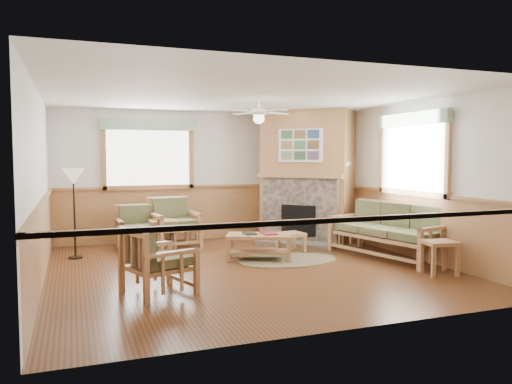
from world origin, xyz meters
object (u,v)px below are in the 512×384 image
object	(u,v)px
sofa	(387,230)
footstool	(291,242)
armchair_left	(159,260)
floor_lamp_right	(340,204)
floor_lamp_left	(74,213)
end_table_sofa	(439,258)
armchair_back_right	(175,222)
armchair_back_left	(138,228)
coffee_table	(259,247)
end_table_chairs	(163,234)

from	to	relation	value
sofa	footstool	size ratio (longest dim) A/B	4.94
armchair_left	floor_lamp_right	size ratio (longest dim) A/B	0.52
armchair_left	footstool	size ratio (longest dim) A/B	2.06
floor_lamp_left	end_table_sofa	bearing A→B (deg)	-31.59
sofa	armchair_back_right	bearing A→B (deg)	-139.97
armchair_back_left	end_table_sofa	distance (m)	5.38
armchair_back_right	sofa	bearing A→B (deg)	-43.41
armchair_back_left	armchair_left	xyz separation A→B (m)	(-0.12, -3.19, 0.02)
armchair_left	end_table_sofa	size ratio (longest dim) A/B	1.70
armchair_back_right	armchair_back_left	bearing A→B (deg)	176.01
sofa	floor_lamp_right	bearing A→B (deg)	170.82
coffee_table	armchair_back_left	bearing A→B (deg)	160.92
floor_lamp_left	armchair_back_right	bearing A→B (deg)	16.03
armchair_left	end_table_chairs	size ratio (longest dim) A/B	1.57
armchair_back_right	floor_lamp_left	xyz separation A→B (m)	(-1.84, -0.53, 0.31)
armchair_left	floor_lamp_right	world-z (taller)	floor_lamp_right
armchair_back_right	floor_lamp_left	distance (m)	1.94
sofa	end_table_chairs	distance (m)	4.16
armchair_back_right	footstool	distance (m)	2.33
coffee_table	end_table_chairs	distance (m)	2.11
armchair_back_right	floor_lamp_right	world-z (taller)	floor_lamp_right
end_table_sofa	footstool	world-z (taller)	end_table_sofa
armchair_back_left	armchair_left	bearing A→B (deg)	-94.82
armchair_back_right	armchair_left	world-z (taller)	armchair_back_right
sofa	end_table_chairs	xyz separation A→B (m)	(-3.52, 2.20, -0.20)
armchair_left	coffee_table	size ratio (longest dim) A/B	0.79
footstool	floor_lamp_left	distance (m)	3.87
end_table_sofa	floor_lamp_right	bearing A→B (deg)	92.69
end_table_sofa	floor_lamp_right	xyz separation A→B (m)	(-0.13, 2.73, 0.57)
armchair_back_right	footstool	xyz separation A→B (m)	(1.90, -1.32, -0.29)
floor_lamp_left	coffee_table	bearing A→B (deg)	-22.24
sofa	footstool	distance (m)	1.72
armchair_left	footstool	world-z (taller)	armchair_left
coffee_table	footstool	world-z (taller)	coffee_table
floor_lamp_left	floor_lamp_right	xyz separation A→B (m)	(4.97, -0.41, 0.04)
sofa	floor_lamp_right	xyz separation A→B (m)	(-0.13, 1.39, 0.35)
sofa	armchair_left	xyz separation A→B (m)	(-4.10, -0.91, -0.04)
coffee_table	floor_lamp_right	bearing A→B (deg)	45.12
floor_lamp_left	armchair_left	bearing A→B (deg)	-69.82
sofa	floor_lamp_right	size ratio (longest dim) A/B	1.25
armchair_back_right	floor_lamp_right	distance (m)	3.29
coffee_table	end_table_sofa	world-z (taller)	end_table_sofa
end_table_chairs	footstool	world-z (taller)	end_table_chairs
sofa	floor_lamp_left	size ratio (longest dim) A/B	1.31
armchair_back_right	end_table_sofa	size ratio (longest dim) A/B	1.87
sofa	armchair_left	bearing A→B (deg)	-91.87
floor_lamp_right	end_table_sofa	bearing A→B (deg)	-87.31
armchair_back_left	floor_lamp_left	size ratio (longest dim) A/B	0.53
end_table_sofa	floor_lamp_left	size ratio (longest dim) A/B	0.32
coffee_table	end_table_sofa	xyz separation A→B (m)	(2.15, -1.93, 0.04)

